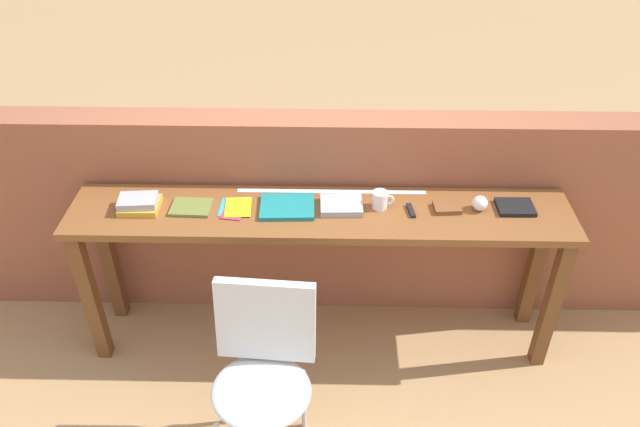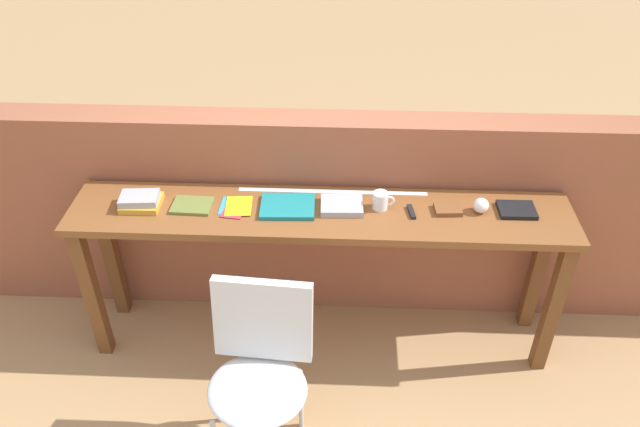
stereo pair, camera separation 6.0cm
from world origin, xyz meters
TOP-DOWN VIEW (x-y plane):
  - ground_plane at (0.00, 0.00)m, footprint 40.00×40.00m
  - brick_wall_back at (0.00, 0.64)m, footprint 6.00×0.20m
  - sideboard at (0.00, 0.30)m, footprint 2.50×0.44m
  - chair_white_moulded at (-0.24, -0.39)m, footprint 0.47×0.48m
  - book_stack_leftmost at (-0.89, 0.30)m, footprint 0.20×0.17m
  - magazine_cycling at (-0.64, 0.31)m, footprint 0.20×0.16m
  - pamphlet_pile_colourful at (-0.42, 0.31)m, footprint 0.16×0.19m
  - book_open_centre at (-0.16, 0.31)m, footprint 0.27×0.22m
  - book_grey_hardcover at (0.10, 0.33)m, footprint 0.21×0.17m
  - mug at (0.30, 0.34)m, footprint 0.11×0.08m
  - multitool_folded at (0.45, 0.30)m, footprint 0.04×0.11m
  - leather_journal_brown at (0.63, 0.32)m, footprint 0.14×0.11m
  - sports_ball_small at (0.78, 0.33)m, footprint 0.08×0.08m
  - book_repair_rightmost at (0.96, 0.34)m, footprint 0.18×0.15m
  - ruler_metal_back_edge at (0.05, 0.47)m, footprint 0.97×0.03m

SIDE VIEW (x-z plane):
  - ground_plane at x=0.00m, z-range 0.00..0.00m
  - chair_white_moulded at x=-0.24m, z-range 0.08..0.97m
  - brick_wall_back at x=0.00m, z-range 0.00..1.22m
  - sideboard at x=0.00m, z-range 0.30..1.18m
  - ruler_metal_back_edge at x=0.05m, z-range 0.88..0.88m
  - pamphlet_pile_colourful at x=-0.42m, z-range 0.88..0.89m
  - multitool_folded at x=0.45m, z-range 0.88..0.90m
  - magazine_cycling at x=-0.64m, z-range 0.88..0.90m
  - book_open_centre at x=-0.16m, z-range 0.88..0.90m
  - book_repair_rightmost at x=0.96m, z-range 0.88..0.90m
  - leather_journal_brown at x=0.63m, z-range 0.88..0.90m
  - book_grey_hardcover at x=0.10m, z-range 0.88..0.91m
  - book_stack_leftmost at x=-0.89m, z-range 0.88..0.94m
  - sports_ball_small at x=0.78m, z-range 0.88..0.96m
  - mug at x=0.30m, z-range 0.88..0.97m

